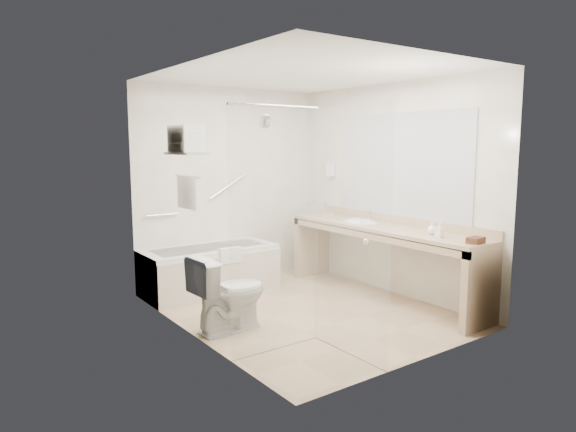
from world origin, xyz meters
TOP-DOWN VIEW (x-y plane):
  - floor at (0.00, 0.00)m, footprint 3.20×3.20m
  - ceiling at (0.00, 0.00)m, footprint 2.60×3.20m
  - wall_back at (0.00, 1.60)m, footprint 2.60×0.10m
  - wall_front at (0.00, -1.60)m, footprint 2.60×0.10m
  - wall_left at (-1.30, 0.00)m, footprint 0.10×3.20m
  - wall_right at (1.30, 0.00)m, footprint 0.10×3.20m
  - bathtub at (-0.50, 1.24)m, footprint 1.60×0.73m
  - grab_bar_short at (-0.95, 1.56)m, footprint 0.40×0.03m
  - grab_bar_long at (-0.05, 1.56)m, footprint 0.53×0.03m
  - shower_enclosure at (-0.63, -0.93)m, footprint 0.96×0.91m
  - towel_shelf at (-1.17, 0.35)m, footprint 0.24×0.55m
  - vanity_counter at (1.02, -0.15)m, footprint 0.55×2.70m
  - sink at (1.05, 0.25)m, footprint 0.40×0.52m
  - faucet at (1.20, 0.25)m, footprint 0.03×0.03m
  - mirror at (1.29, -0.15)m, footprint 0.02×2.00m
  - hairdryer_unit at (1.25, 1.05)m, footprint 0.08×0.10m
  - toilet at (-0.95, -0.05)m, footprint 0.77×0.46m
  - amenity_basket at (0.99, -1.40)m, footprint 0.19×0.14m
  - soap_bottle_a at (0.95, -1.00)m, footprint 0.08×0.16m
  - soap_bottle_b at (1.05, -0.84)m, footprint 0.13×0.15m
  - water_bottle_left at (0.90, 1.10)m, footprint 0.05×0.05m
  - water_bottle_mid at (1.01, 1.10)m, footprint 0.06×0.06m
  - water_bottle_right at (0.88, 0.70)m, footprint 0.06×0.06m
  - drinking_glass_near at (0.91, 0.07)m, footprint 0.07×0.07m
  - drinking_glass_far at (0.95, 0.68)m, footprint 0.08×0.08m

SIDE VIEW (x-z plane):
  - floor at x=0.00m, z-range 0.00..0.00m
  - bathtub at x=-0.50m, z-range -0.02..0.57m
  - toilet at x=-0.95m, z-range 0.00..0.74m
  - vanity_counter at x=1.02m, z-range 0.17..1.12m
  - sink at x=1.05m, z-range 0.75..0.89m
  - amenity_basket at x=0.99m, z-range 0.85..0.91m
  - soap_bottle_a at x=0.95m, z-range 0.85..0.92m
  - drinking_glass_near at x=0.91m, z-range 0.85..0.93m
  - drinking_glass_far at x=0.95m, z-range 0.85..0.94m
  - soap_bottle_b at x=1.05m, z-range 0.85..0.95m
  - water_bottle_left at x=0.90m, z-range 0.84..1.01m
  - faucet at x=1.20m, z-range 0.86..1.00m
  - water_bottle_mid at x=1.01m, z-range 0.84..1.02m
  - water_bottle_right at x=0.88m, z-range 0.84..1.05m
  - grab_bar_short at x=-0.95m, z-range 0.93..0.96m
  - shower_enclosure at x=-0.63m, z-range 0.01..2.12m
  - wall_back at x=0.00m, z-range 0.00..2.50m
  - wall_front at x=0.00m, z-range 0.00..2.50m
  - wall_left at x=-1.30m, z-range 0.00..2.50m
  - wall_right at x=1.30m, z-range 0.00..2.50m
  - grab_bar_long at x=-0.05m, z-range 1.09..1.41m
  - hairdryer_unit at x=1.25m, z-range 1.36..1.54m
  - mirror at x=1.29m, z-range 0.95..2.15m
  - towel_shelf at x=-1.17m, z-range 1.35..2.16m
  - ceiling at x=0.00m, z-range 2.45..2.55m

